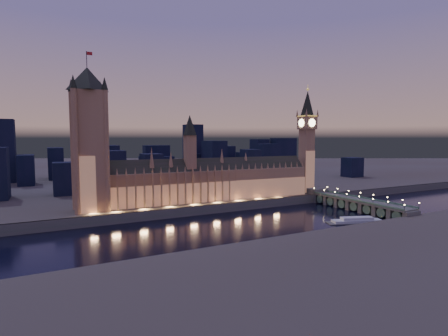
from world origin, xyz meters
name	(u,v)px	position (x,y,z in m)	size (l,w,h in m)	color
ground_plane	(250,222)	(0.00, 0.00, 0.00)	(2000.00, 2000.00, 0.00)	black
north_bank	(121,167)	(0.00, 520.00, 4.00)	(2000.00, 960.00, 8.00)	#453A2B
embankment_wall	(226,208)	(0.00, 41.00, 4.00)	(2000.00, 2.50, 8.00)	#41574B
palace_of_westminster	(210,180)	(-6.56, 61.74, 26.37)	(202.00, 28.14, 78.00)	#9B6C4E
victoria_tower	(89,133)	(-110.00, 61.93, 69.52)	(31.68, 31.68, 123.87)	#9B6C4E
elizabeth_tower	(307,132)	(108.00, 61.93, 71.50)	(18.00, 18.00, 113.75)	#9B6C4E
westminster_bridge	(354,203)	(108.77, -3.45, 5.99)	(18.46, 113.00, 15.90)	#41574B
river_boat	(357,221)	(71.80, -40.38, 1.56)	(47.84, 25.86, 4.50)	#41574B
city_backdrop	(177,162)	(26.11, 245.22, 31.08)	(483.47, 215.63, 81.70)	black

